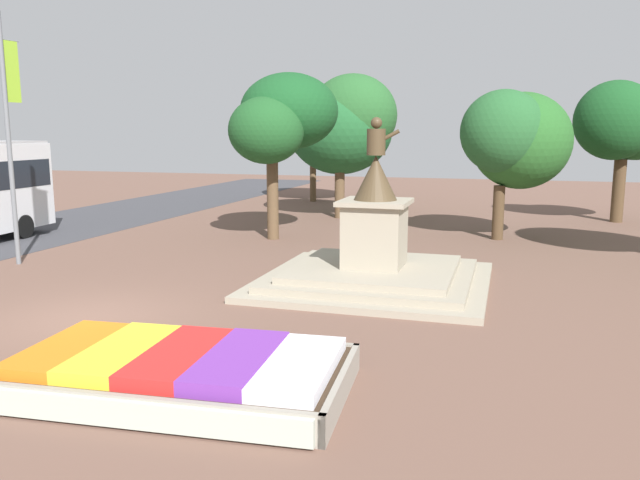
% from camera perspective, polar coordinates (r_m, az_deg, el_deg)
% --- Properties ---
extents(ground_plane, '(89.71, 89.71, 0.00)m').
position_cam_1_polar(ground_plane, '(14.43, -20.72, -6.77)').
color(ground_plane, brown).
extents(flower_planter, '(5.45, 3.30, 0.64)m').
position_cam_1_polar(flower_planter, '(10.11, -12.77, -11.70)').
color(flower_planter, '#38281C').
rests_on(flower_planter, ground_plane).
extents(statue_monument, '(5.87, 5.87, 4.35)m').
position_cam_1_polar(statue_monument, '(16.44, 5.00, -1.64)').
color(statue_monument, gray).
rests_on(statue_monument, ground_plane).
extents(banner_pole, '(0.17, 0.70, 7.40)m').
position_cam_1_polar(banner_pole, '(20.81, -26.55, 8.70)').
color(banner_pole, slate).
rests_on(banner_pole, ground_plane).
extents(park_tree_behind_statue, '(5.18, 4.93, 6.64)m').
position_cam_1_polar(park_tree_behind_statue, '(29.74, 2.24, 10.46)').
color(park_tree_behind_statue, brown).
rests_on(park_tree_behind_statue, ground_plane).
extents(park_tree_far_right, '(3.80, 4.57, 6.17)m').
position_cam_1_polar(park_tree_far_right, '(23.58, -3.64, 10.97)').
color(park_tree_far_right, brown).
rests_on(park_tree_far_right, ground_plane).
extents(park_tree_street_side, '(4.02, 4.27, 5.50)m').
position_cam_1_polar(park_tree_street_side, '(24.39, 17.40, 8.87)').
color(park_tree_street_side, '#4C3823').
rests_on(park_tree_street_side, ground_plane).
extents(park_tree_mid_canopy, '(5.19, 5.39, 6.73)m').
position_cam_1_polar(park_tree_mid_canopy, '(36.65, 0.82, 10.63)').
color(park_tree_mid_canopy, brown).
rests_on(park_tree_mid_canopy, ground_plane).
extents(park_tree_distant, '(4.25, 3.99, 6.20)m').
position_cam_1_polar(park_tree_distant, '(30.73, 26.03, 9.36)').
color(park_tree_distant, '#4C3823').
rests_on(park_tree_distant, ground_plane).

